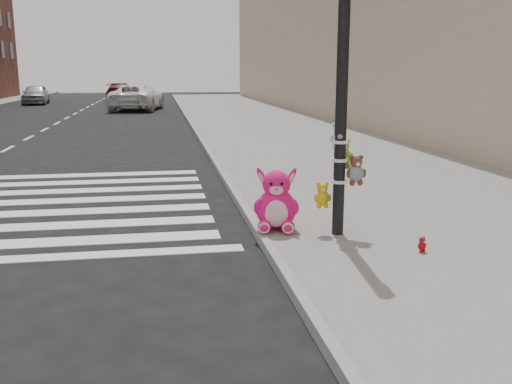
{
  "coord_description": "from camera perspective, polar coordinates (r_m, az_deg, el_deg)",
  "views": [
    {
      "loc": [
        0.18,
        -5.63,
        2.39
      ],
      "look_at": [
        1.46,
        1.95,
        0.75
      ],
      "focal_mm": 40.0,
      "sensor_mm": 36.0,
      "label": 1
    }
  ],
  "objects": [
    {
      "name": "signal_pole",
      "position": [
        7.86,
        8.6,
        7.33
      ],
      "size": [
        0.69,
        0.5,
        4.0
      ],
      "color": "black",
      "rests_on": "sidewalk_near"
    },
    {
      "name": "car_maroon_near",
      "position": [
        49.48,
        -13.45,
        9.77
      ],
      "size": [
        2.08,
        4.89,
        1.41
      ],
      "primitive_type": "imported",
      "rotation": [
        0.0,
        0.0,
        3.12
      ],
      "color": "#5A191F",
      "rests_on": "ground"
    },
    {
      "name": "red_teddy",
      "position": [
        7.53,
        16.26,
        -5.05
      ],
      "size": [
        0.16,
        0.14,
        0.2
      ],
      "primitive_type": null,
      "rotation": [
        0.0,
        0.0,
        0.4
      ],
      "color": "#A71015",
      "rests_on": "sidewalk_near"
    },
    {
      "name": "ground",
      "position": [
        6.12,
        -10.7,
        -11.17
      ],
      "size": [
        120.0,
        120.0,
        0.0
      ],
      "primitive_type": "plane",
      "color": "black",
      "rests_on": "ground"
    },
    {
      "name": "curb_edge",
      "position": [
        15.86,
        -4.55,
        3.6
      ],
      "size": [
        0.12,
        80.0,
        0.15
      ],
      "primitive_type": "cube",
      "color": "gray",
      "rests_on": "ground"
    },
    {
      "name": "bld_near",
      "position": [
        27.75,
        12.85,
        17.16
      ],
      "size": [
        5.0,
        60.0,
        10.0
      ],
      "primitive_type": "cube",
      "color": "#BAA88E",
      "rests_on": "ground"
    },
    {
      "name": "car_silver_deep",
      "position": [
        44.74,
        -21.18,
        9.1
      ],
      "size": [
        2.02,
        4.3,
        1.42
      ],
      "primitive_type": "imported",
      "rotation": [
        0.0,
        0.0,
        0.08
      ],
      "color": "#A2A2A7",
      "rests_on": "ground"
    },
    {
      "name": "sidewalk_near",
      "position": [
        16.52,
        7.48,
        3.87
      ],
      "size": [
        7.0,
        80.0,
        0.14
      ],
      "primitive_type": "cube",
      "color": "slate",
      "rests_on": "ground"
    },
    {
      "name": "pink_bunny",
      "position": [
        8.18,
        2.04,
        -1.2
      ],
      "size": [
        0.68,
        0.76,
        0.92
      ],
      "rotation": [
        0.0,
        0.0,
        -0.2
      ],
      "color": "#F81474",
      "rests_on": "sidewalk_near"
    },
    {
      "name": "car_white_near",
      "position": [
        36.19,
        -11.78,
        9.27
      ],
      "size": [
        3.5,
        6.04,
        1.58
      ],
      "primitive_type": "imported",
      "rotation": [
        0.0,
        0.0,
        2.98
      ],
      "color": "white",
      "rests_on": "ground"
    }
  ]
}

